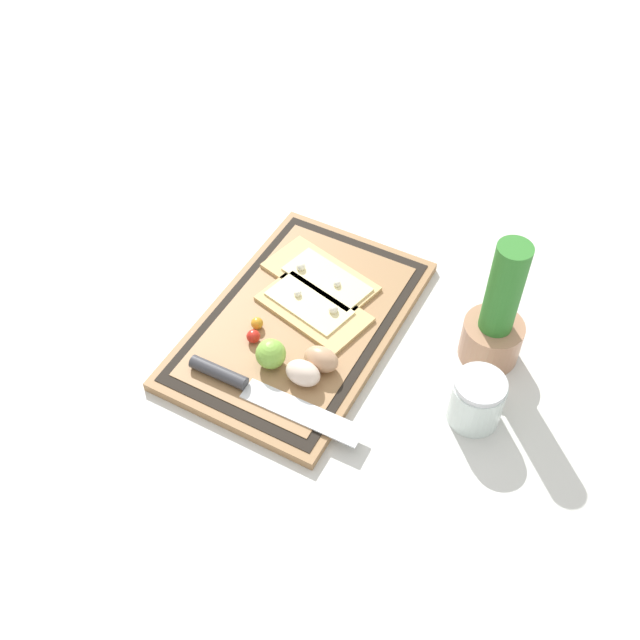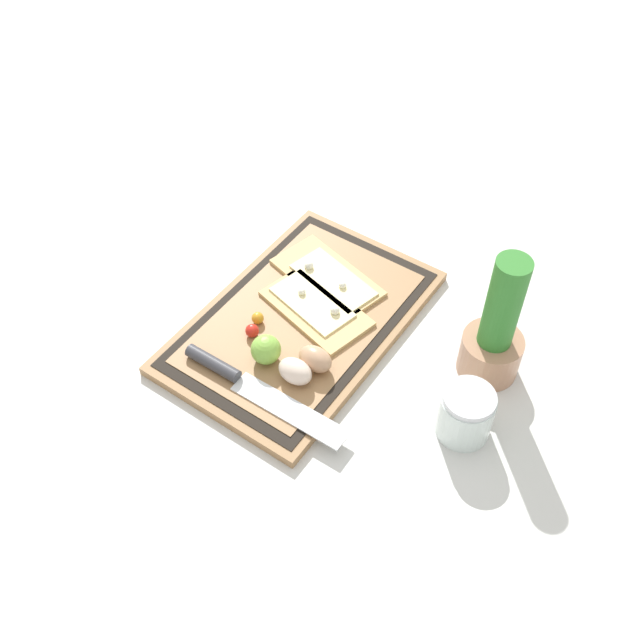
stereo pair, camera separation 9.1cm
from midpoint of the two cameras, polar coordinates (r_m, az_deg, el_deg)
name	(u,v)px [view 2 (the right image)]	position (r m, az deg, el deg)	size (l,w,h in m)	color
ground_plane	(302,325)	(1.29, 0.61, -0.44)	(6.00, 6.00, 0.00)	silver
cutting_board	(302,321)	(1.29, 0.61, -0.15)	(0.48, 0.31, 0.02)	#997047
pizza_slice_near	(328,278)	(1.34, 2.59, 3.16)	(0.15, 0.22, 0.02)	tan
pizza_slice_far	(315,307)	(1.29, 1.65, 0.95)	(0.15, 0.21, 0.02)	tan
knife	(238,378)	(1.19, -4.11, -4.55)	(0.04, 0.30, 0.02)	silver
egg_brown	(315,359)	(1.19, 1.82, -3.08)	(0.04, 0.06, 0.04)	tan
egg_pink	(295,371)	(1.18, 0.30, -4.02)	(0.04, 0.06, 0.04)	beige
lime	(266,350)	(1.20, -1.99, -2.36)	(0.05, 0.05, 0.05)	#7FB742
cherry_tomato_red	(252,331)	(1.24, -3.12, -0.91)	(0.02, 0.02, 0.02)	red
cherry_tomato_yellow	(258,318)	(1.26, -2.73, 0.06)	(0.02, 0.02, 0.02)	orange
herb_pot	(495,336)	(1.21, 15.30, -1.24)	(0.10, 0.10, 0.24)	#AD7A5B
sauce_jar	(465,416)	(1.16, 13.23, -7.22)	(0.08, 0.08, 0.09)	silver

